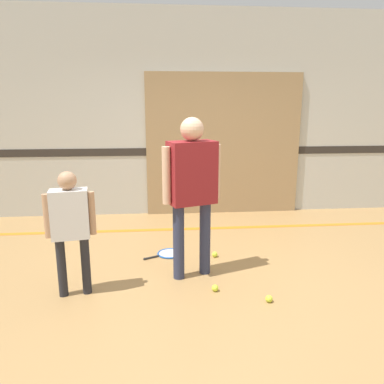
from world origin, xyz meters
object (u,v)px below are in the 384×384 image
Objects in this scene: tennis_ball_stray_right at (215,254)px; racket_spare_on_floor at (169,254)px; person_student_left at (70,220)px; tennis_ball_near_instructor at (215,288)px; tennis_ball_stray_left at (269,299)px; tennis_ball_by_spare_racket at (179,255)px; person_instructor at (192,181)px.

racket_spare_on_floor is at bearing 166.84° from tennis_ball_stray_right.
tennis_ball_stray_right is at bearing 18.65° from person_student_left.
tennis_ball_near_instructor is 1.00× the size of tennis_ball_stray_left.
tennis_ball_near_instructor is (1.34, -0.06, -0.70)m from person_student_left.
tennis_ball_by_spare_racket is at bearing 178.73° from tennis_ball_stray_right.
tennis_ball_near_instructor is (0.19, -0.37, -0.99)m from person_instructor.
person_instructor is at bearing -76.50° from tennis_ball_by_spare_racket.
tennis_ball_near_instructor is 0.88m from tennis_ball_by_spare_racket.
person_instructor is at bearing 136.64° from tennis_ball_stray_left.
person_instructor is 1.07m from tennis_ball_near_instructor.
person_student_left is at bearing -152.54° from tennis_ball_stray_right.
tennis_ball_near_instructor is 0.52m from tennis_ball_stray_left.
person_instructor is at bearing 6.18° from person_student_left.
racket_spare_on_floor is (0.91, 0.88, -0.73)m from person_student_left.
person_instructor reaches higher than tennis_ball_stray_left.
person_student_left reaches higher than tennis_ball_stray_left.
person_student_left is (-1.14, -0.31, -0.28)m from person_instructor.
tennis_ball_stray_left is (1.80, -0.31, -0.70)m from person_student_left.
person_instructor is 1.13m from tennis_ball_stray_right.
tennis_ball_by_spare_racket is at bearing 110.45° from racket_spare_on_floor.
tennis_ball_by_spare_racket and tennis_ball_stray_right have the same top height.
person_instructor reaches higher than tennis_ball_by_spare_racket.
racket_spare_on_floor is (-0.23, 0.58, -1.01)m from person_instructor.
tennis_ball_stray_right is at bearing 81.65° from tennis_ball_near_instructor.
person_instructor is 25.00× the size of tennis_ball_stray_right.
person_instructor is 1.22m from person_student_left.
tennis_ball_stray_right is (1.46, 0.76, -0.70)m from person_student_left.
person_student_left reaches higher than tennis_ball_near_instructor.
tennis_ball_near_instructor is at bearing -70.03° from tennis_ball_by_spare_racket.
tennis_ball_stray_right is at bearing 36.07° from person_instructor.
person_student_left is at bearing 175.80° from person_instructor.
racket_spare_on_floor is at bearing 35.30° from person_student_left.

